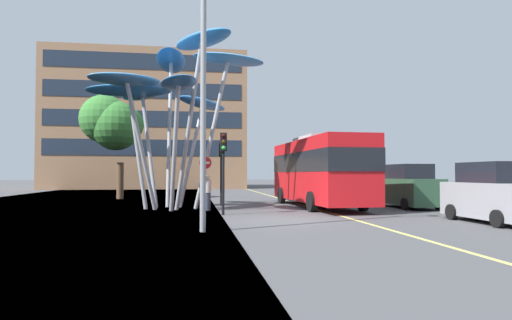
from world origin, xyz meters
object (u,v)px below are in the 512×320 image
(car_parked_far, at_px, (364,186))
(pedestrian, at_px, (208,193))
(leaf_sculpture, at_px, (170,86))
(street_lamp, at_px, (216,59))
(no_entry_sign, at_px, (205,175))
(car_side_street, at_px, (323,183))
(red_bus, at_px, (318,168))
(traffic_light_kerb_far, at_px, (221,160))
(car_parked_near, at_px, (495,194))
(car_parked_mid, at_px, (408,187))
(traffic_light_kerb_near, at_px, (223,155))

(car_parked_far, height_order, pedestrian, car_parked_far)
(leaf_sculpture, bearing_deg, pedestrian, -36.19)
(car_parked_far, bearing_deg, street_lamp, -127.26)
(street_lamp, distance_m, no_entry_sign, 8.81)
(car_side_street, bearing_deg, red_bus, -108.12)
(pedestrian, bearing_deg, traffic_light_kerb_far, 73.73)
(red_bus, height_order, car_parked_near, red_bus)
(car_parked_near, distance_m, car_side_street, 20.14)
(traffic_light_kerb_far, bearing_deg, leaf_sculpture, -150.98)
(street_lamp, bearing_deg, traffic_light_kerb_far, 85.42)
(car_parked_far, distance_m, street_lamp, 17.82)
(car_parked_near, xyz_separation_m, no_entry_sign, (-10.28, 7.16, 0.71))
(red_bus, relative_size, no_entry_sign, 3.87)
(leaf_sculpture, height_order, street_lamp, leaf_sculpture)
(leaf_sculpture, distance_m, traffic_light_kerb_far, 4.88)
(car_parked_mid, height_order, car_parked_far, car_parked_mid)
(red_bus, distance_m, street_lamp, 11.37)
(pedestrian, distance_m, no_entry_sign, 0.94)
(car_parked_near, height_order, car_parked_mid, car_parked_mid)
(red_bus, bearing_deg, car_parked_mid, -13.81)
(red_bus, height_order, leaf_sculpture, leaf_sculpture)
(red_bus, distance_m, traffic_light_kerb_near, 6.62)
(red_bus, relative_size, pedestrian, 5.89)
(traffic_light_kerb_near, xyz_separation_m, car_parked_far, (9.87, 8.49, -1.57))
(car_parked_near, distance_m, pedestrian, 12.27)
(car_parked_mid, height_order, car_side_street, car_parked_mid)
(car_parked_mid, bearing_deg, street_lamp, -142.86)
(leaf_sculpture, bearing_deg, car_parked_far, 20.69)
(leaf_sculpture, distance_m, pedestrian, 5.92)
(car_parked_far, bearing_deg, no_entry_sign, -151.51)
(street_lamp, xyz_separation_m, pedestrian, (0.01, 7.72, -4.50))
(car_side_street, bearing_deg, car_parked_near, -89.14)
(traffic_light_kerb_near, bearing_deg, traffic_light_kerb_far, 87.28)
(leaf_sculpture, relative_size, street_lamp, 1.18)
(car_parked_far, relative_size, car_side_street, 1.09)
(leaf_sculpture, relative_size, car_parked_far, 2.32)
(traffic_light_kerb_near, bearing_deg, leaf_sculpture, 122.86)
(traffic_light_kerb_far, relative_size, car_parked_near, 0.84)
(car_side_street, height_order, no_entry_sign, no_entry_sign)
(red_bus, relative_size, traffic_light_kerb_near, 2.86)
(leaf_sculpture, distance_m, car_parked_near, 15.52)
(car_parked_mid, bearing_deg, red_bus, 166.19)
(car_parked_near, height_order, pedestrian, car_parked_near)
(car_parked_near, relative_size, car_parked_far, 0.96)
(car_parked_far, xyz_separation_m, no_entry_sign, (-10.56, -5.73, 0.73))
(red_bus, bearing_deg, leaf_sculpture, 179.92)
(car_parked_near, relative_size, no_entry_sign, 1.58)
(car_parked_mid, relative_size, no_entry_sign, 1.70)
(leaf_sculpture, xyz_separation_m, traffic_light_kerb_near, (2.47, -3.83, -3.73))
(pedestrian, xyz_separation_m, no_entry_sign, (-0.11, 0.31, 0.88))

